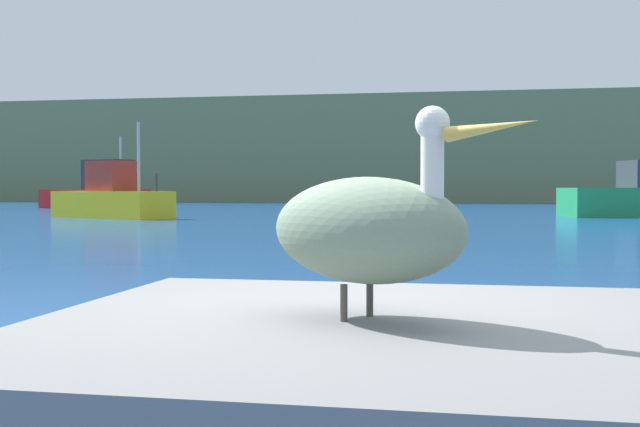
{
  "coord_description": "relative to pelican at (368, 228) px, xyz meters",
  "views": [
    {
      "loc": [
        0.63,
        -4.03,
        1.24
      ],
      "look_at": [
        -2.94,
        14.47,
        0.63
      ],
      "focal_mm": 45.32,
      "sensor_mm": 36.0,
      "label": 1
    }
  ],
  "objects": [
    {
      "name": "fishing_boat_red",
      "position": [
        -21.66,
        41.43,
        -0.02
      ],
      "size": [
        7.47,
        4.17,
        4.23
      ],
      "rotation": [
        0.0,
        0.0,
        -0.32
      ],
      "color": "red",
      "rests_on": "ground"
    },
    {
      "name": "hillside_backdrop",
      "position": [
        -0.19,
        71.18,
        3.45
      ],
      "size": [
        140.0,
        16.3,
        9.04
      ],
      "primitive_type": "cube",
      "color": "#6B7A51",
      "rests_on": "ground"
    },
    {
      "name": "fishing_boat_green",
      "position": [
        7.31,
        33.15,
        -0.22
      ],
      "size": [
        6.68,
        3.96,
        5.06
      ],
      "rotation": [
        0.0,
        0.0,
        0.32
      ],
      "color": "#1E8C4C",
      "rests_on": "ground"
    },
    {
      "name": "fishing_boat_yellow",
      "position": [
        -14.3,
        27.69,
        -0.28
      ],
      "size": [
        6.08,
        4.35,
        3.84
      ],
      "rotation": [
        0.0,
        0.0,
        -0.48
      ],
      "color": "yellow",
      "rests_on": "ground"
    },
    {
      "name": "pier_dock",
      "position": [
        -0.01,
        0.01,
        -0.73
      ],
      "size": [
        2.78,
        2.67,
        0.69
      ],
      "primitive_type": "cube",
      "color": "gray",
      "rests_on": "ground"
    },
    {
      "name": "pelican",
      "position": [
        0.0,
        0.0,
        0.0
      ],
      "size": [
        1.2,
        0.9,
        0.87
      ],
      "rotation": [
        0.0,
        0.0,
        -0.55
      ],
      "color": "gray",
      "rests_on": "pier_dock"
    }
  ]
}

